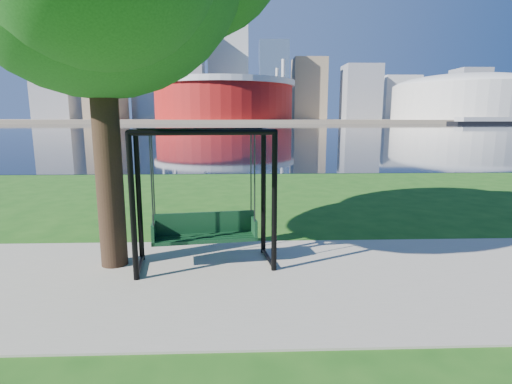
{
  "coord_description": "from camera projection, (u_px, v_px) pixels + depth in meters",
  "views": [
    {
      "loc": [
        0.04,
        -6.53,
        2.56
      ],
      "look_at": [
        0.28,
        0.0,
        1.35
      ],
      "focal_mm": 28.0,
      "sensor_mm": 36.0,
      "label": 1
    }
  ],
  "objects": [
    {
      "name": "ground",
      "position": [
        240.0,
        269.0,
        6.88
      ],
      "size": [
        900.0,
        900.0,
        0.0
      ],
      "primitive_type": "plane",
      "color": "#1E5114",
      "rests_on": "ground"
    },
    {
      "name": "path",
      "position": [
        240.0,
        280.0,
        6.39
      ],
      "size": [
        120.0,
        4.0,
        0.03
      ],
      "primitive_type": "cube",
      "color": "#9E937F",
      "rests_on": "ground"
    },
    {
      "name": "river",
      "position": [
        241.0,
        128.0,
        107.13
      ],
      "size": [
        900.0,
        180.0,
        0.02
      ],
      "primitive_type": "cube",
      "color": "black",
      "rests_on": "ground"
    },
    {
      "name": "far_bank",
      "position": [
        241.0,
        121.0,
        307.44
      ],
      "size": [
        900.0,
        228.0,
        2.0
      ],
      "primitive_type": "cube",
      "color": "#937F60",
      "rests_on": "ground"
    },
    {
      "name": "stadium",
      "position": [
        224.0,
        99.0,
        234.9
      ],
      "size": [
        83.0,
        83.0,
        32.0
      ],
      "color": "maroon",
      "rests_on": "far_bank"
    },
    {
      "name": "arena",
      "position": [
        465.0,
        96.0,
        239.83
      ],
      "size": [
        84.0,
        84.0,
        26.56
      ],
      "color": "beige",
      "rests_on": "far_bank"
    },
    {
      "name": "skyline",
      "position": [
        235.0,
        76.0,
        314.13
      ],
      "size": [
        392.0,
        66.0,
        96.5
      ],
      "color": "gray",
      "rests_on": "far_bank"
    },
    {
      "name": "swing",
      "position": [
        204.0,
        202.0,
        6.83
      ],
      "size": [
        2.46,
        1.33,
        2.4
      ],
      "rotation": [
        0.0,
        0.0,
        0.14
      ],
      "color": "black",
      "rests_on": "ground"
    },
    {
      "name": "barge",
      "position": [
        485.0,
        121.0,
        186.01
      ],
      "size": [
        33.47,
        11.89,
        3.28
      ],
      "rotation": [
        0.0,
        0.0,
        0.1
      ],
      "color": "black",
      "rests_on": "river"
    }
  ]
}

